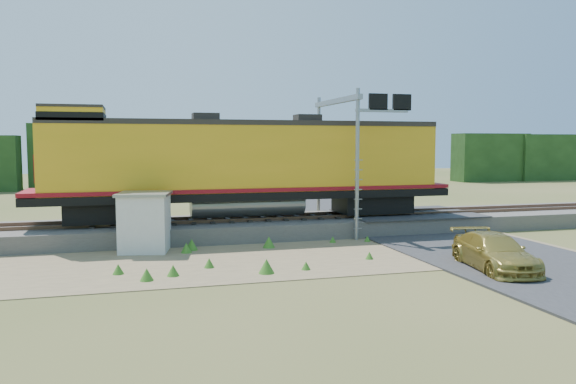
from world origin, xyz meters
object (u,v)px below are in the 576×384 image
object	(u,v)px
locomotive	(242,164)
car	(495,252)
shed	(145,222)
signal_gantry	(348,128)

from	to	relation	value
locomotive	car	world-z (taller)	locomotive
car	shed	bearing A→B (deg)	159.19
locomotive	shed	size ratio (longest dim) A/B	8.15
signal_gantry	car	world-z (taller)	signal_gantry
shed	signal_gantry	bearing A→B (deg)	24.01
signal_gantry	car	xyz separation A→B (m)	(2.06, -9.24, -4.69)
locomotive	signal_gantry	world-z (taller)	signal_gantry
signal_gantry	shed	bearing A→B (deg)	-167.40
locomotive	shed	world-z (taller)	locomotive
locomotive	signal_gantry	distance (m)	5.64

